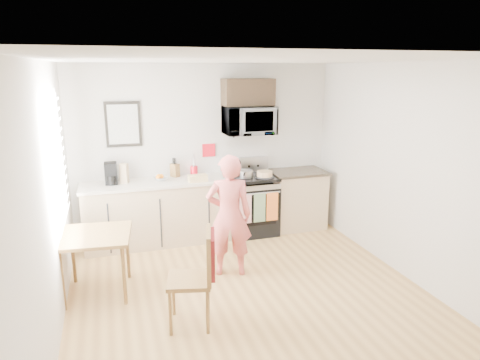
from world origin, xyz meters
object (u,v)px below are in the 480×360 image
object	(u,v)px
microwave	(249,121)
person	(229,216)
chair	(203,265)
cake	(265,174)
dining_table	(95,241)
range	(250,206)

from	to	relation	value
microwave	person	world-z (taller)	microwave
person	chair	xyz separation A→B (m)	(-0.55, -0.99, -0.12)
person	cake	bearing A→B (deg)	-115.13
chair	dining_table	bearing A→B (deg)	150.14
dining_table	cake	bearing A→B (deg)	24.50
range	person	xyz separation A→B (m)	(-0.70, -1.25, 0.33)
microwave	dining_table	xyz separation A→B (m)	(-2.28, -1.38, -1.12)
microwave	dining_table	world-z (taller)	microwave
range	dining_table	distance (m)	2.62
person	range	bearing A→B (deg)	-105.94
person	cake	size ratio (longest dim) A/B	5.34
dining_table	cake	world-z (taller)	cake
person	cake	xyz separation A→B (m)	(0.87, 1.09, 0.20)
microwave	cake	world-z (taller)	microwave
microwave	chair	size ratio (longest dim) A/B	0.76
person	microwave	bearing A→B (deg)	-104.01
chair	range	bearing A→B (deg)	74.34
range	chair	size ratio (longest dim) A/B	1.16
dining_table	cake	xyz separation A→B (m)	(2.45, 1.12, 0.33)
range	chair	world-z (taller)	range
dining_table	chair	world-z (taller)	chair
cake	chair	bearing A→B (deg)	-124.26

